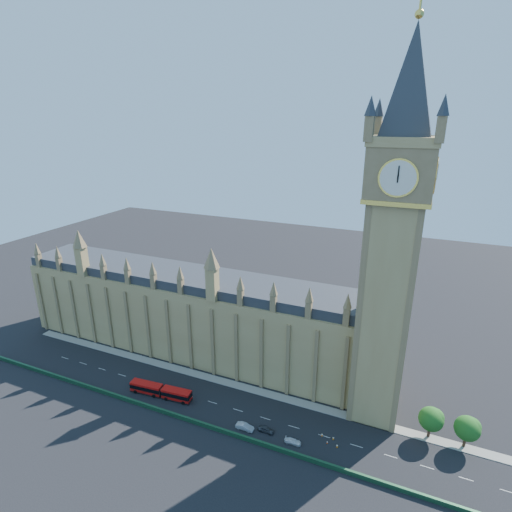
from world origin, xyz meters
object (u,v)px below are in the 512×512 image
at_px(car_grey, 266,429).
at_px(car_silver, 245,427).
at_px(red_bus, 161,391).
at_px(car_white, 293,441).

relative_size(car_grey, car_silver, 0.89).
xyz_separation_m(car_grey, car_silver, (-5.32, -1.37, 0.06)).
bearing_deg(car_grey, car_silver, 104.87).
bearing_deg(red_bus, car_grey, -6.66).
relative_size(car_silver, car_white, 1.16).
xyz_separation_m(red_bus, car_white, (40.48, -2.03, -1.09)).
distance_m(red_bus, car_grey, 32.98).
relative_size(red_bus, car_white, 4.63).
distance_m(red_bus, car_silver, 27.75).
bearing_deg(car_white, car_silver, 88.57).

